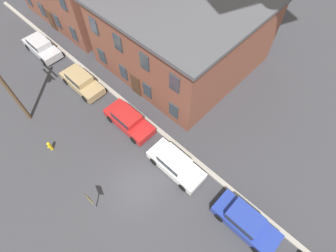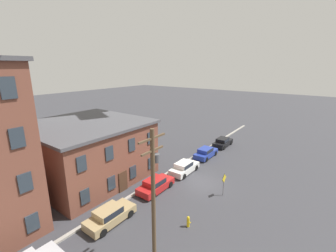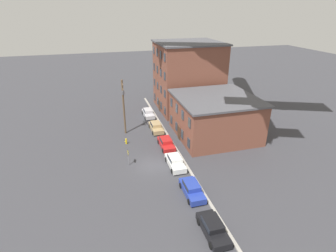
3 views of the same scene
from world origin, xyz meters
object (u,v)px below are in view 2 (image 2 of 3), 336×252
at_px(car_red, 155,184).
at_px(caution_sign, 224,181).
at_px(utility_pole, 154,189).
at_px(fire_hydrant, 188,221).
at_px(car_blue, 206,152).
at_px(car_white, 184,167).
at_px(car_black, 223,142).
at_px(car_tan, 110,215).

xyz_separation_m(car_red, caution_sign, (3.44, -6.14, 0.86)).
relative_size(utility_pole, fire_hydrant, 9.59).
relative_size(car_red, utility_pole, 0.48).
xyz_separation_m(car_blue, utility_pole, (-17.89, -5.27, 4.42)).
distance_m(utility_pole, fire_hydrant, 6.08).
distance_m(car_white, car_blue, 6.02).
distance_m(car_red, car_blue, 11.38).
xyz_separation_m(car_black, utility_pole, (-23.80, -5.19, 4.42)).
relative_size(car_tan, car_blue, 1.00).
relative_size(car_tan, caution_sign, 1.82).
bearing_deg(utility_pole, caution_sign, -4.68).
relative_size(car_white, car_black, 1.00).
distance_m(car_black, caution_sign, 15.11).
xyz_separation_m(car_white, utility_pole, (-11.87, -5.13, 4.42)).
bearing_deg(car_blue, car_black, -0.85).
xyz_separation_m(car_tan, caution_sign, (9.61, -6.01, 0.86)).
relative_size(car_tan, fire_hydrant, 4.58).
height_order(car_black, fire_hydrant, car_black).
bearing_deg(car_black, car_white, -179.74).
relative_size(car_red, car_blue, 1.00).
bearing_deg(utility_pole, fire_hydrant, -5.59).
bearing_deg(car_blue, fire_hydrant, -158.09).
height_order(car_tan, utility_pole, utility_pole).
height_order(caution_sign, utility_pole, utility_pole).
height_order(car_white, car_blue, same).
relative_size(car_black, fire_hydrant, 4.58).
distance_m(car_tan, car_blue, 17.54).
xyz_separation_m(car_black, caution_sign, (-13.84, -6.00, 0.86)).
bearing_deg(utility_pole, car_red, 39.26).
xyz_separation_m(car_blue, car_black, (5.90, -0.09, 0.00)).
bearing_deg(fire_hydrant, utility_pole, 174.41).
height_order(car_white, car_black, same).
xyz_separation_m(car_tan, car_white, (11.52, -0.06, 0.00)).
relative_size(car_white, fire_hydrant, 4.58).
relative_size(car_tan, car_red, 1.00).
relative_size(caution_sign, utility_pole, 0.26).
bearing_deg(car_black, car_red, 179.53).
bearing_deg(car_white, car_tan, 179.68).
bearing_deg(car_blue, car_white, -178.65).
height_order(car_white, fire_hydrant, car_white).
xyz_separation_m(car_tan, utility_pole, (-0.35, -5.19, 4.42)).
bearing_deg(car_tan, fire_hydrant, -57.86).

